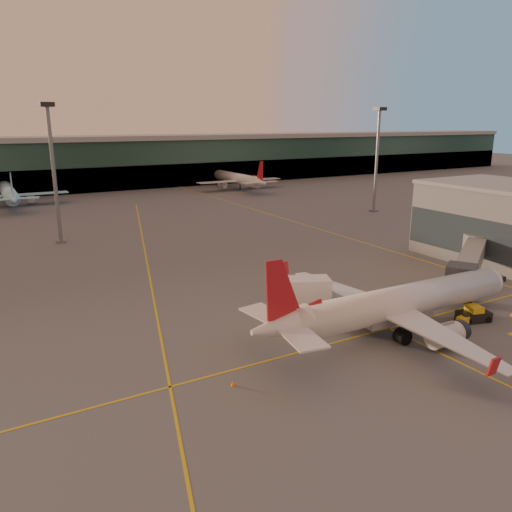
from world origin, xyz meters
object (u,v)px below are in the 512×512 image
main_airplane (394,305)px  catering_truck (302,296)px  gpu_cart (463,321)px  pushback_tug (474,315)px

main_airplane → catering_truck: bearing=128.0°
main_airplane → catering_truck: main_airplane is taller
catering_truck → main_airplane: bearing=-29.9°
catering_truck → gpu_cart: catering_truck is taller
main_airplane → catering_truck: 10.37m
catering_truck → pushback_tug: (16.96, -10.26, -2.09)m
main_airplane → pushback_tug: (10.74, -1.99, -2.60)m
gpu_cart → catering_truck: bearing=131.6°
catering_truck → pushback_tug: bearing=-8.0°
main_airplane → gpu_cart: bearing=-13.1°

